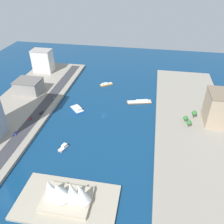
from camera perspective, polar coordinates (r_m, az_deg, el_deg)
name	(u,v)px	position (r m, az deg, el deg)	size (l,w,h in m)	color
ground_plane	(103,115)	(236.85, -2.15, -0.69)	(440.00, 440.00, 0.00)	navy
quay_west	(192,123)	(236.33, 19.29, -2.51)	(70.00, 240.00, 2.83)	gray
quay_east	(24,106)	(266.77, -21.04, 1.51)	(70.00, 240.00, 2.83)	gray
peninsula_point	(67,202)	(164.33, -11.06, -21.09)	(66.12, 37.02, 2.00)	#A89E89
road_strip	(43,106)	(255.58, -16.70, 1.36)	(11.76, 228.00, 0.15)	#38383D
yacht_sleek_gray	(63,147)	(200.13, -11.98, -8.61)	(7.09, 10.80, 3.64)	#999EA3
water_taxi_orange	(106,84)	(294.26, -1.51, 6.92)	(15.82, 13.06, 3.08)	orange
catamaran_blue	(77,109)	(246.20, -8.62, 0.79)	(18.08, 18.23, 4.10)	blue
barge_flat_brown	(140,102)	(258.26, 6.96, 2.54)	(28.53, 13.95, 2.90)	brown
apartment_midrise_tan	(216,107)	(235.06, 24.45, 1.03)	(18.31, 28.45, 31.23)	tan
carpark_squat_concrete	(29,86)	(286.40, -19.97, 6.10)	(28.92, 24.08, 15.24)	gray
hotel_broad_white	(43,61)	(334.94, -16.82, 12.09)	(26.25, 17.92, 30.45)	silver
pickup_red	(30,118)	(238.96, -19.66, -1.48)	(1.92, 4.29, 1.53)	black
sedan_silver	(53,98)	(266.81, -14.35, 3.41)	(2.11, 4.73, 1.47)	black
hatchback_blue	(16,133)	(223.90, -22.80, -4.87)	(2.06, 4.44, 1.54)	black
suv_black	(41,112)	(244.32, -17.18, -0.12)	(1.86, 5.19, 1.52)	black
traffic_light_waterfront	(52,100)	(255.79, -14.73, 2.85)	(0.36, 0.36, 6.50)	black
opera_landmark	(65,193)	(157.48, -11.70, -19.16)	(32.48, 22.48, 19.01)	#BCAD93
park_tree_cluster	(190,117)	(230.84, 18.82, -1.28)	(13.22, 20.81, 8.65)	brown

